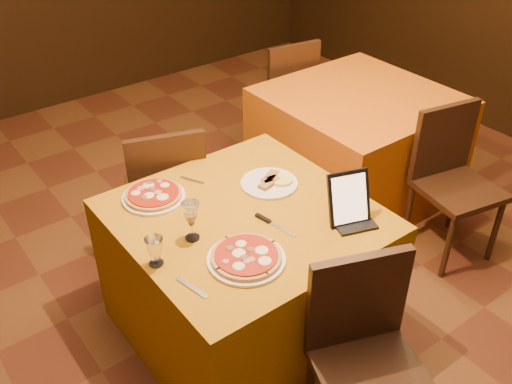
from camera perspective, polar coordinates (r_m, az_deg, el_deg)
floor at (r=3.00m, az=2.09°, el=-16.02°), size 6.00×7.00×0.01m
main_table at (r=2.86m, az=-1.05°, el=-8.24°), size 1.10×1.10×0.75m
side_table at (r=3.97m, az=9.92°, el=4.61°), size 1.10×1.10×0.75m
chair_main_near at (r=2.38m, az=11.53°, el=-17.56°), size 0.62×0.62×0.91m
chair_main_far at (r=3.34m, az=-9.09°, el=0.18°), size 0.48×0.48×0.91m
chair_side_near at (r=3.51m, az=19.60°, el=0.26°), size 0.53×0.53×0.91m
chair_side_far at (r=4.46m, az=2.38°, el=9.75°), size 0.52×0.52×0.91m
pizza_near at (r=2.35m, az=-0.98°, el=-6.61°), size 0.33×0.33×0.03m
pizza_far at (r=2.75m, az=-10.20°, el=-0.37°), size 0.30×0.30×0.03m
cutlet_dish at (r=2.81m, az=1.32°, el=0.97°), size 0.28×0.28×0.03m
wine_glass at (r=2.43m, az=-6.50°, el=-2.87°), size 0.09×0.09×0.19m
water_glass at (r=2.34m, az=-10.07°, el=-5.89°), size 0.07×0.07×0.13m
tablet at (r=2.54m, az=9.27°, el=-0.59°), size 0.21×0.16×0.23m
knife at (r=2.53m, az=2.16°, el=-3.50°), size 0.05×0.20×0.01m
fork_near at (r=2.25m, az=-6.43°, el=-9.46°), size 0.05×0.17×0.01m
fork_far at (r=2.86m, az=-6.38°, el=1.16°), size 0.07×0.13×0.01m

